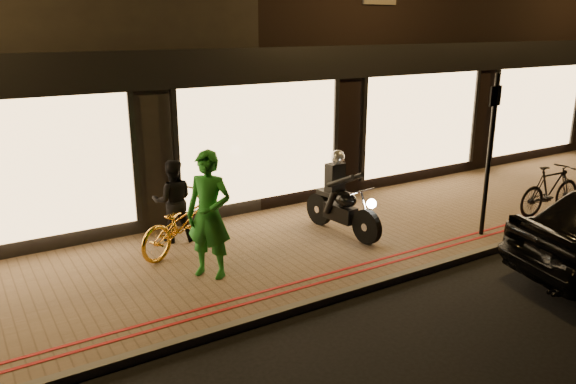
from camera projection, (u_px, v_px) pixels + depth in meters
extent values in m
plane|color=black|center=(386.00, 287.00, 8.75)|extent=(90.00, 90.00, 0.00)
cube|color=brown|center=(314.00, 243.00, 10.37)|extent=(50.00, 4.00, 0.12)
cube|color=#59544C|center=(384.00, 282.00, 8.78)|extent=(50.00, 0.14, 0.12)
cube|color=#9A0F0E|center=(368.00, 269.00, 9.08)|extent=(50.00, 0.06, 0.01)
cube|color=#9A0F0E|center=(360.00, 265.00, 9.25)|extent=(50.00, 0.06, 0.01)
cube|color=black|center=(347.00, 14.00, 17.90)|extent=(12.00, 10.00, 8.50)
cube|color=black|center=(571.00, 17.00, 23.95)|extent=(12.00, 10.00, 8.50)
cube|color=black|center=(260.00, 66.00, 11.07)|extent=(48.00, 0.12, 0.70)
cube|color=#FCC77E|center=(23.00, 171.00, 9.24)|extent=(3.60, 0.06, 2.38)
cube|color=#FCC77E|center=(261.00, 142.00, 11.50)|extent=(3.60, 0.06, 2.38)
cube|color=#FCC77E|center=(421.00, 123.00, 13.77)|extent=(3.60, 0.06, 2.38)
cube|color=#FCC77E|center=(536.00, 109.00, 16.04)|extent=(3.60, 0.06, 2.38)
cylinder|color=black|center=(367.00, 227.00, 10.08)|extent=(0.19, 0.65, 0.64)
cylinder|color=black|center=(319.00, 209.00, 11.07)|extent=(0.19, 0.65, 0.64)
cylinder|color=silver|center=(367.00, 227.00, 10.08)|extent=(0.15, 0.15, 0.14)
cylinder|color=silver|center=(319.00, 209.00, 11.07)|extent=(0.15, 0.15, 0.14)
cube|color=black|center=(340.00, 213.00, 10.59)|extent=(0.33, 0.72, 0.30)
ellipsoid|color=black|center=(345.00, 199.00, 10.41)|extent=(0.38, 0.54, 0.29)
cube|color=black|center=(330.00, 194.00, 10.73)|extent=(0.28, 0.57, 0.09)
cylinder|color=silver|center=(362.00, 191.00, 10.02)|extent=(0.60, 0.10, 0.03)
cylinder|color=silver|center=(365.00, 210.00, 10.03)|extent=(0.08, 0.33, 0.71)
sphere|color=white|center=(371.00, 204.00, 9.88)|extent=(0.19, 0.19, 0.17)
cylinder|color=silver|center=(329.00, 211.00, 11.03)|extent=(0.13, 0.55, 0.07)
cube|color=black|center=(335.00, 178.00, 10.53)|extent=(0.36, 0.26, 0.55)
sphere|color=silver|center=(338.00, 157.00, 10.37)|extent=(0.29, 0.29, 0.26)
cylinder|color=black|center=(340.00, 181.00, 10.19)|extent=(0.23, 0.60, 0.34)
cylinder|color=black|center=(353.00, 178.00, 10.38)|extent=(0.11, 0.60, 0.34)
cylinder|color=black|center=(330.00, 202.00, 10.55)|extent=(0.22, 0.29, 0.46)
cylinder|color=black|center=(341.00, 200.00, 10.71)|extent=(0.17, 0.29, 0.46)
cylinder|color=black|center=(489.00, 157.00, 10.20)|extent=(0.09, 0.09, 3.00)
cube|color=black|center=(495.00, 96.00, 9.89)|extent=(0.35, 0.09, 0.35)
imported|color=gold|center=(182.00, 223.00, 9.73)|extent=(2.02, 1.42, 1.01)
imported|color=black|center=(550.00, 190.00, 11.62)|extent=(1.78, 0.60, 1.05)
imported|color=#1F7523|center=(209.00, 215.00, 8.60)|extent=(0.84, 0.87, 2.01)
imported|color=black|center=(173.00, 201.00, 10.11)|extent=(0.88, 0.77, 1.52)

